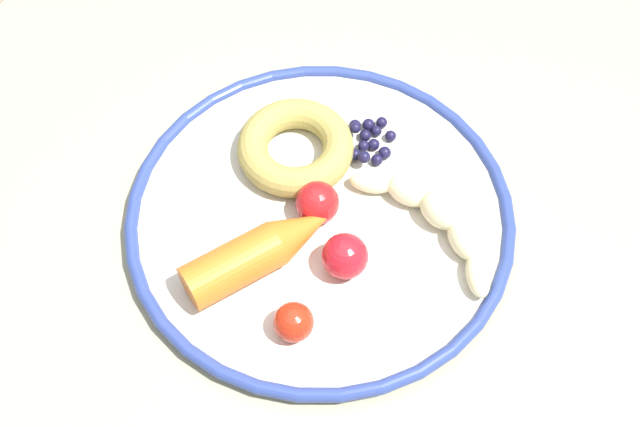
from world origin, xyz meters
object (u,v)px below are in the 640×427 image
at_px(banana, 434,217).
at_px(carrot_orange, 262,251).
at_px(dining_table, 365,271).
at_px(tomato_far, 317,203).
at_px(donut, 295,147).
at_px(plate, 320,215).
at_px(blueberry_pile, 368,140).
at_px(tomato_mid, 344,256).
at_px(tomato_near, 294,322).

distance_m(banana, carrot_orange, 0.15).
distance_m(dining_table, tomato_far, 0.12).
bearing_deg(donut, dining_table, 70.92).
xyz_separation_m(plate, blueberry_pile, (-0.09, 0.00, 0.01)).
distance_m(donut, blueberry_pile, 0.07).
distance_m(carrot_orange, tomato_mid, 0.07).
relative_size(banana, tomato_mid, 4.09).
height_order(dining_table, blueberry_pile, blueberry_pile).
xyz_separation_m(dining_table, blueberry_pile, (-0.08, -0.04, 0.10)).
height_order(donut, blueberry_pile, donut).
bearing_deg(banana, plate, -68.16).
relative_size(plate, donut, 3.23).
bearing_deg(plate, tomato_mid, 48.77).
bearing_deg(plate, tomato_far, -40.07).
height_order(banana, tomato_far, tomato_far).
xyz_separation_m(dining_table, tomato_mid, (0.05, -0.00, 0.11)).
bearing_deg(banana, carrot_orange, -47.45).
height_order(plate, carrot_orange, carrot_orange).
distance_m(banana, tomato_far, 0.10).
distance_m(plate, tomato_near, 0.12).
bearing_deg(tomato_near, donut, -151.23).
xyz_separation_m(dining_table, tomato_near, (0.12, -0.01, 0.11)).
bearing_deg(dining_table, tomato_far, -72.70).
bearing_deg(blueberry_pile, plate, -2.23).
xyz_separation_m(tomato_near, tomato_far, (-0.11, -0.04, 0.00)).
bearing_deg(banana, dining_table, -62.98).
distance_m(plate, carrot_orange, 0.07).
distance_m(carrot_orange, tomato_far, 0.07).
distance_m(banana, tomato_near, 0.16).
height_order(carrot_orange, tomato_mid, same).
distance_m(plate, banana, 0.10).
xyz_separation_m(donut, tomato_far, (0.05, 0.05, 0.00)).
relative_size(donut, tomato_near, 3.26).
height_order(plate, banana, banana).
relative_size(dining_table, tomato_far, 33.07).
bearing_deg(tomato_near, dining_table, 175.57).
xyz_separation_m(plate, tomato_near, (0.11, 0.03, 0.02)).
xyz_separation_m(dining_table, plate, (0.01, -0.04, 0.09)).
height_order(plate, blueberry_pile, blueberry_pile).
relative_size(blueberry_pile, tomato_near, 1.86).
distance_m(plate, donut, 0.07).
bearing_deg(tomato_near, blueberry_pile, -171.02).
bearing_deg(carrot_orange, plate, 163.39).
height_order(donut, tomato_far, tomato_far).
relative_size(banana, blueberry_pile, 2.63).
bearing_deg(plate, blueberry_pile, 177.77).
relative_size(tomato_mid, tomato_far, 1.03).
height_order(plate, tomato_far, tomato_far).
distance_m(donut, tomato_far, 0.07).
relative_size(tomato_near, tomato_far, 0.86).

